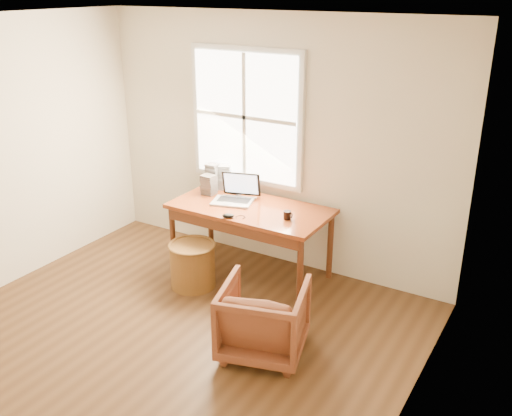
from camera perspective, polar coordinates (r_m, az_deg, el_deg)
The scene contains 11 objects.
room_shell at distance 4.30m, azimuth -12.26°, elevation 0.30°, with size 4.04×4.54×2.64m.
desk at distance 5.72m, azimuth -0.57°, elevation -0.06°, with size 1.60×0.80×0.04m, color brown.
armchair at distance 4.70m, azimuth 0.77°, elevation -11.01°, with size 0.66×0.68×0.62m, color brown.
wicker_stool at distance 5.73m, azimuth -6.34°, elevation -5.73°, with size 0.45×0.45×0.45m, color brown.
laptop at distance 5.76m, azimuth -2.40°, elevation 2.03°, with size 0.43×0.46×0.33m, color #B2B3B9, non-canonical shape.
mouse at distance 5.45m, azimuth -2.78°, elevation -0.77°, with size 0.12×0.07×0.04m, color black.
coffee_mug at distance 5.41m, azimuth 3.13°, elevation -0.71°, with size 0.07×0.07×0.08m, color black.
cd_stack_a at distance 6.17m, azimuth -3.19°, elevation 3.11°, with size 0.14×0.12×0.27m, color silver.
cd_stack_b at distance 6.04m, azimuth -4.75°, elevation 2.36°, with size 0.14×0.12×0.21m, color #27272C.
cd_stack_c at distance 6.16m, azimuth -4.35°, elevation 3.14°, with size 0.13×0.11×0.29m, color #9999A6.
cd_stack_d at distance 6.06m, azimuth -1.74°, elevation 2.33°, with size 0.14×0.13×0.18m, color #ACB0B7.
Camera 1 is at (2.77, -2.73, 2.86)m, focal length 40.00 mm.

